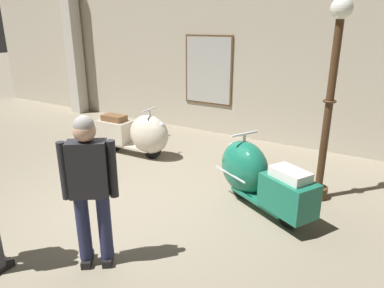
{
  "coord_description": "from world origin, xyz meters",
  "views": [
    {
      "loc": [
        3.16,
        -3.34,
        2.54
      ],
      "look_at": [
        0.12,
        1.6,
        0.55
      ],
      "focal_mm": 32.73,
      "sensor_mm": 36.0,
      "label": 1
    }
  ],
  "objects_px": {
    "lamppost": "(330,95)",
    "visitor_0": "(90,183)",
    "scooter_0": "(138,134)",
    "scooter_1": "(256,176)"
  },
  "relations": [
    {
      "from": "scooter_0",
      "to": "lamppost",
      "type": "xyz_separation_m",
      "value": [
        3.54,
        0.01,
        1.14
      ]
    },
    {
      "from": "scooter_1",
      "to": "lamppost",
      "type": "distance_m",
      "value": 1.53
    },
    {
      "from": "scooter_0",
      "to": "lamppost",
      "type": "relative_size",
      "value": 0.58
    },
    {
      "from": "scooter_0",
      "to": "visitor_0",
      "type": "height_order",
      "value": "visitor_0"
    },
    {
      "from": "scooter_1",
      "to": "visitor_0",
      "type": "relative_size",
      "value": 1.02
    },
    {
      "from": "scooter_1",
      "to": "visitor_0",
      "type": "bearing_deg",
      "value": 93.04
    },
    {
      "from": "lamppost",
      "to": "visitor_0",
      "type": "distance_m",
      "value": 3.44
    },
    {
      "from": "visitor_0",
      "to": "scooter_1",
      "type": "bearing_deg",
      "value": -61.78
    },
    {
      "from": "lamppost",
      "to": "visitor_0",
      "type": "xyz_separation_m",
      "value": [
        -1.73,
        -2.91,
        -0.61
      ]
    },
    {
      "from": "scooter_0",
      "to": "scooter_1",
      "type": "distance_m",
      "value": 2.9
    }
  ]
}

